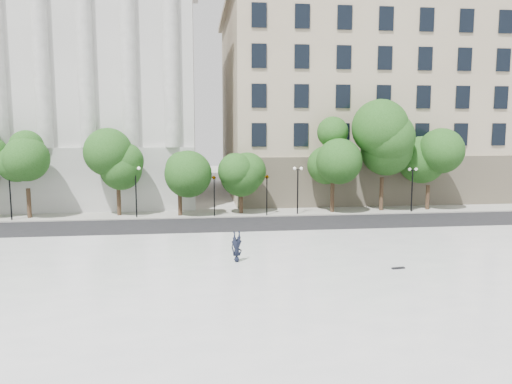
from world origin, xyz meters
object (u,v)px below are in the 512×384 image
Objects in this scene: traffic_light_east at (267,174)px; person_lying at (237,258)px; traffic_light_west at (214,176)px; skateboard at (398,268)px.

traffic_light_east reaches higher than person_lying.
skateboard is (8.96, -18.50, -3.14)m from traffic_light_west.
traffic_light_west is 2.42× the size of person_lying.
traffic_light_west reaches higher than person_lying.
person_lying reaches higher than skateboard.
person_lying is (0.63, -16.13, -2.94)m from traffic_light_west.
traffic_light_east is 19.29m from skateboard.
person_lying is 2.41× the size of skateboard.
person_lying is at bearing -103.83° from traffic_light_east.
skateboard is at bearing -76.74° from traffic_light_east.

